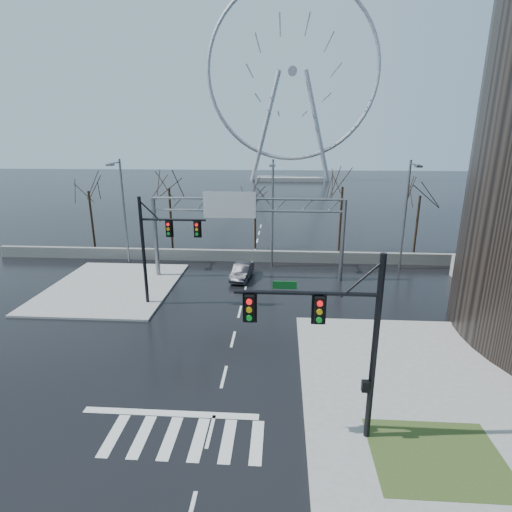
# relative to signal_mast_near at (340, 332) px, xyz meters

# --- Properties ---
(ground) EXTENTS (260.00, 260.00, 0.00)m
(ground) POSITION_rel_signal_mast_near_xyz_m (-5.14, 4.04, -4.87)
(ground) COLOR black
(ground) RESTS_ON ground
(sidewalk_right_ext) EXTENTS (12.00, 10.00, 0.15)m
(sidewalk_right_ext) POSITION_rel_signal_mast_near_xyz_m (4.86, 6.04, -4.80)
(sidewalk_right_ext) COLOR gray
(sidewalk_right_ext) RESTS_ON ground
(sidewalk_far) EXTENTS (10.00, 12.00, 0.15)m
(sidewalk_far) POSITION_rel_signal_mast_near_xyz_m (-16.14, 16.04, -4.80)
(sidewalk_far) COLOR gray
(sidewalk_far) RESTS_ON ground
(grass_strip) EXTENTS (5.00, 4.00, 0.02)m
(grass_strip) POSITION_rel_signal_mast_near_xyz_m (3.86, -0.96, -4.72)
(grass_strip) COLOR #2D431C
(grass_strip) RESTS_ON sidewalk_near
(barrier_wall) EXTENTS (52.00, 0.50, 1.10)m
(barrier_wall) POSITION_rel_signal_mast_near_xyz_m (-5.14, 24.04, -4.32)
(barrier_wall) COLOR slate
(barrier_wall) RESTS_ON ground
(signal_mast_near) EXTENTS (5.52, 0.41, 8.00)m
(signal_mast_near) POSITION_rel_signal_mast_near_xyz_m (0.00, 0.00, 0.00)
(signal_mast_near) COLOR black
(signal_mast_near) RESTS_ON ground
(signal_mast_far) EXTENTS (4.72, 0.41, 8.00)m
(signal_mast_far) POSITION_rel_signal_mast_near_xyz_m (-11.01, 13.00, -0.04)
(signal_mast_far) COLOR black
(signal_mast_far) RESTS_ON ground
(sign_gantry) EXTENTS (16.36, 0.40, 7.60)m
(sign_gantry) POSITION_rel_signal_mast_near_xyz_m (-5.52, 19.00, 0.31)
(sign_gantry) COLOR slate
(sign_gantry) RESTS_ON ground
(streetlight_left) EXTENTS (0.50, 2.55, 10.00)m
(streetlight_left) POSITION_rel_signal_mast_near_xyz_m (-17.14, 22.20, 1.01)
(streetlight_left) COLOR slate
(streetlight_left) RESTS_ON ground
(streetlight_mid) EXTENTS (0.50, 2.55, 10.00)m
(streetlight_mid) POSITION_rel_signal_mast_near_xyz_m (-3.14, 22.20, 1.01)
(streetlight_mid) COLOR slate
(streetlight_mid) RESTS_ON ground
(streetlight_right) EXTENTS (0.50, 2.55, 10.00)m
(streetlight_right) POSITION_rel_signal_mast_near_xyz_m (8.86, 22.20, 1.01)
(streetlight_right) COLOR slate
(streetlight_right) RESTS_ON ground
(tree_far_left) EXTENTS (3.50, 3.50, 7.00)m
(tree_far_left) POSITION_rel_signal_mast_near_xyz_m (-23.14, 28.04, 0.70)
(tree_far_left) COLOR black
(tree_far_left) RESTS_ON ground
(tree_left) EXTENTS (3.75, 3.75, 7.50)m
(tree_left) POSITION_rel_signal_mast_near_xyz_m (-14.14, 27.54, 1.10)
(tree_left) COLOR black
(tree_left) RESTS_ON ground
(tree_center) EXTENTS (3.25, 3.25, 6.50)m
(tree_center) POSITION_rel_signal_mast_near_xyz_m (-5.14, 28.54, 0.30)
(tree_center) COLOR black
(tree_center) RESTS_ON ground
(tree_right) EXTENTS (3.90, 3.90, 7.80)m
(tree_right) POSITION_rel_signal_mast_near_xyz_m (3.86, 27.54, 1.34)
(tree_right) COLOR black
(tree_right) RESTS_ON ground
(tree_far_right) EXTENTS (3.40, 3.40, 6.80)m
(tree_far_right) POSITION_rel_signal_mast_near_xyz_m (11.86, 28.04, 0.54)
(tree_far_right) COLOR black
(tree_far_right) RESTS_ON ground
(ferris_wheel) EXTENTS (45.00, 6.00, 50.91)m
(ferris_wheel) POSITION_rel_signal_mast_near_xyz_m (-0.14, 99.04, 21.26)
(ferris_wheel) COLOR gray
(ferris_wheel) RESTS_ON ground
(car) EXTENTS (1.88, 4.12, 1.31)m
(car) POSITION_rel_signal_mast_near_xyz_m (-5.65, 18.86, -4.22)
(car) COLOR black
(car) RESTS_ON ground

